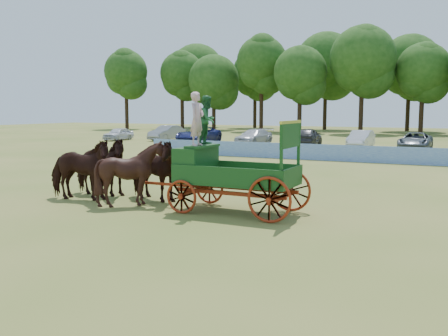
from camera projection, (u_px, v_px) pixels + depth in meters
ground at (198, 213)px, 16.13m from camera, size 160.00×160.00×0.00m
horse_lead_left at (79, 170)px, 18.25m from camera, size 2.87×1.74×2.26m
horse_lead_right at (99, 167)px, 19.23m from camera, size 2.70×1.28×2.26m
horse_wheel_left at (133, 173)px, 17.19m from camera, size 2.07×1.84×2.27m
horse_wheel_right at (151, 170)px, 18.16m from camera, size 2.89×1.82×2.26m
farm_dray at (216, 159)px, 16.33m from camera, size 6.00×2.00×3.88m
sponsor_banner at (320, 152)px, 32.51m from camera, size 26.00×0.08×1.05m
parked_cars at (279, 137)px, 46.21m from camera, size 36.19×7.49×1.64m
treeline at (393, 65)px, 69.94m from camera, size 91.11×22.18×15.50m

